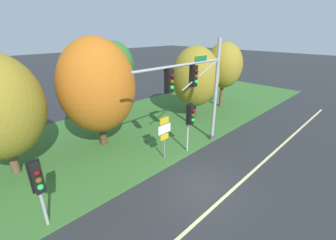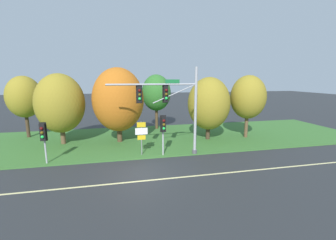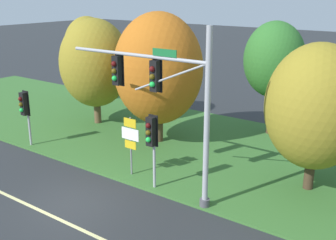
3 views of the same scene
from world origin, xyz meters
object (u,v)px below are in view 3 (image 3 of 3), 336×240
Objects in this scene: pedestrian_signal_further_along at (152,136)px; tree_left_of_mast at (95,63)px; tree_mid_verge at (274,60)px; tree_tall_centre at (316,107)px; tree_behind_signpost at (158,69)px; route_sign_post at (130,138)px; tree_nearest_road at (88,46)px; pedestrian_signal_near_kerb at (25,107)px; traffic_signal_mast at (166,94)px.

tree_left_of_mast is (-8.52, 5.27, 1.43)m from pedestrian_signal_further_along.
tree_tall_centre is (4.25, -5.81, -0.74)m from tree_mid_verge.
tree_behind_signpost is (5.17, -0.41, 0.26)m from tree_left_of_mast.
tree_nearest_road reaches higher than route_sign_post.
tree_tall_centre is at bearing -5.56° from tree_left_of_mast.
tree_behind_signpost is at bearing 124.53° from pedestrian_signal_further_along.
pedestrian_signal_near_kerb is at bearing -64.52° from tree_nearest_road.
pedestrian_signal_further_along is at bearing -19.02° from route_sign_post.
pedestrian_signal_further_along is 1.85m from route_sign_post.
tree_behind_signpost is at bearing 173.83° from tree_tall_centre.
tree_behind_signpost is (-1.69, 4.29, 2.30)m from route_sign_post.
tree_left_of_mast is at bearing 89.52° from pedestrian_signal_near_kerb.
pedestrian_signal_near_kerb is 8.57m from pedestrian_signal_further_along.
pedestrian_signal_further_along is (8.56, -0.08, 0.18)m from pedestrian_signal_near_kerb.
pedestrian_signal_near_kerb is 0.48× the size of tree_nearest_road.
pedestrian_signal_further_along is at bearing -55.47° from tree_behind_signpost.
route_sign_post is at bearing 166.60° from traffic_signal_mast.
tree_tall_centre reaches higher than pedestrian_signal_near_kerb.
route_sign_post is 0.44× the size of tree_tall_centre.
traffic_signal_mast is 1.08× the size of tree_left_of_mast.
traffic_signal_mast is 9.74m from tree_mid_verge.
tree_mid_verge reaches higher than pedestrian_signal_further_along.
traffic_signal_mast is 6.33m from tree_behind_signpost.
tree_tall_centre reaches higher than route_sign_post.
tree_tall_centre is at bearing 36.33° from pedestrian_signal_further_along.
tree_left_of_mast is at bearing 175.46° from tree_behind_signpost.
traffic_signal_mast is at bearing 0.49° from pedestrian_signal_further_along.
pedestrian_signal_near_kerb is 7.32m from tree_behind_signpost.
tree_mid_verge is at bearing 126.18° from tree_tall_centre.
route_sign_post is at bearing -106.64° from tree_mid_verge.
route_sign_post is at bearing -154.37° from tree_tall_centre.
pedestrian_signal_near_kerb is (-9.28, 0.07, -2.03)m from traffic_signal_mast.
tree_behind_signpost reaches higher than route_sign_post.
route_sign_post is 7.97m from tree_tall_centre.
traffic_signal_mast is at bearing -32.79° from tree_nearest_road.
tree_nearest_road is at bearing 143.80° from route_sign_post.
tree_left_of_mast is 5.20m from tree_behind_signpost.
tree_mid_verge is 1.05× the size of tree_tall_centre.
traffic_signal_mast is 1.13× the size of tree_tall_centre.
tree_left_of_mast is at bearing 174.44° from tree_tall_centre.
tree_nearest_road is 0.97× the size of tree_mid_verge.
traffic_signal_mast is 2.31× the size of pedestrian_signal_near_kerb.
tree_mid_verge is (4.43, 4.87, 0.27)m from tree_behind_signpost.
tree_nearest_road is at bearing -175.26° from tree_mid_verge.
tree_mid_verge is at bearing 73.36° from route_sign_post.
pedestrian_signal_further_along is 9.99m from tree_mid_verge.
traffic_signal_mast is 1.99m from pedestrian_signal_further_along.
tree_nearest_road is 0.97× the size of tree_left_of_mast.
pedestrian_signal_further_along is at bearing -31.76° from tree_left_of_mast.
tree_mid_verge is (2.74, 9.17, 2.57)m from route_sign_post.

